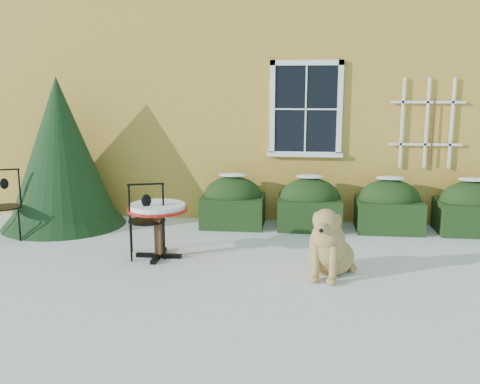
# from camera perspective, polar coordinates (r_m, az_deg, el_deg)

# --- Properties ---
(ground) EXTENTS (80.00, 80.00, 0.00)m
(ground) POSITION_cam_1_polar(r_m,az_deg,el_deg) (6.76, -0.98, -9.15)
(ground) COLOR white
(ground) RESTS_ON ground
(house) EXTENTS (12.40, 8.40, 6.40)m
(house) POSITION_cam_1_polar(r_m,az_deg,el_deg) (13.34, 3.05, 14.86)
(house) COLOR gold
(house) RESTS_ON ground
(hedge_row) EXTENTS (4.95, 0.80, 0.91)m
(hedge_row) POSITION_cam_1_polar(r_m,az_deg,el_deg) (9.08, 11.54, -1.44)
(hedge_row) COLOR black
(hedge_row) RESTS_ON ground
(evergreen_shrub) EXTENTS (2.08, 2.08, 2.52)m
(evergreen_shrub) POSITION_cam_1_polar(r_m,az_deg,el_deg) (9.56, -18.51, 2.56)
(evergreen_shrub) COLOR black
(evergreen_shrub) RESTS_ON ground
(bistro_table) EXTENTS (0.82, 0.82, 0.77)m
(bistro_table) POSITION_cam_1_polar(r_m,az_deg,el_deg) (7.45, -8.79, -2.24)
(bistro_table) COLOR black
(bistro_table) RESTS_ON ground
(patio_chair_near) EXTENTS (0.60, 0.59, 1.08)m
(patio_chair_near) POSITION_cam_1_polar(r_m,az_deg,el_deg) (7.53, -9.91, -2.88)
(patio_chair_near) COLOR black
(patio_chair_near) RESTS_ON ground
(patio_chair_far) EXTENTS (0.63, 0.62, 1.07)m
(patio_chair_far) POSITION_cam_1_polar(r_m,az_deg,el_deg) (9.15, -23.84, -1.22)
(patio_chair_far) COLOR black
(patio_chair_far) RESTS_ON ground
(dog) EXTENTS (0.74, 0.99, 0.94)m
(dog) POSITION_cam_1_polar(r_m,az_deg,el_deg) (6.79, 9.45, -5.85)
(dog) COLOR tan
(dog) RESTS_ON ground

